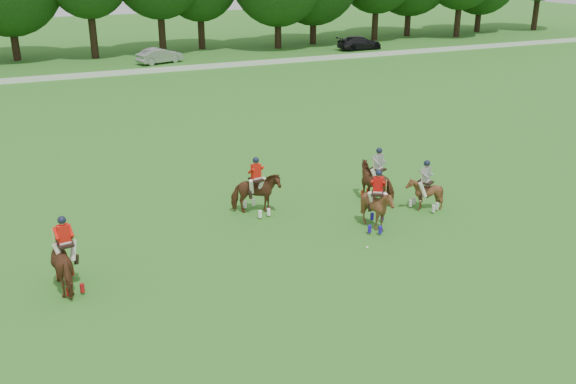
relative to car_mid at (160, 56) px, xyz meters
name	(u,v)px	position (x,y,z in m)	size (l,w,h in m)	color
ground	(307,281)	(-4.98, -42.50, -0.70)	(180.00, 180.00, 0.00)	#307320
boundary_rail	(113,73)	(-4.98, -4.50, -0.48)	(120.00, 0.10, 0.44)	white
car_mid	(160,56)	(0.00, 0.00, 0.00)	(1.48, 4.24, 1.40)	#A2A2A7
car_right	(360,43)	(20.91, 0.00, -0.01)	(1.94, 4.77, 1.39)	black
polo_red_a	(68,262)	(-12.00, -39.92, 0.20)	(1.32, 2.17, 2.43)	#4A2513
polo_red_b	(256,193)	(-4.47, -36.63, 0.16)	(1.86, 1.66, 2.36)	#4A2513
polo_red_c	(377,208)	(-0.82, -39.83, 0.15)	(1.95, 1.99, 2.35)	#4A2513
polo_stripe_a	(378,182)	(0.66, -37.40, 0.15)	(1.59, 2.12, 2.34)	#4A2513
polo_stripe_b	(425,193)	(1.91, -38.99, 0.04)	(1.60, 1.64, 2.11)	#4A2513
polo_ball	(367,247)	(-2.02, -41.24, -0.65)	(0.09, 0.09, 0.09)	white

